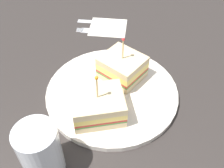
% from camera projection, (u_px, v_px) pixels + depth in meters
% --- Properties ---
extents(ground_plane, '(1.03, 1.03, 0.02)m').
position_uv_depth(ground_plane, '(112.00, 97.00, 0.58)').
color(ground_plane, '#2D2826').
extents(plate, '(0.28, 0.28, 0.01)m').
position_uv_depth(plate, '(112.00, 92.00, 0.57)').
color(plate, silver).
rests_on(plate, ground_plane).
extents(sandwich_half_front, '(0.11, 0.11, 0.10)m').
position_uv_depth(sandwich_half_front, '(122.00, 67.00, 0.58)').
color(sandwich_half_front, beige).
rests_on(sandwich_half_front, plate).
extents(sandwich_half_back, '(0.12, 0.11, 0.10)m').
position_uv_depth(sandwich_half_back, '(98.00, 106.00, 0.50)').
color(sandwich_half_back, beige).
rests_on(sandwich_half_back, plate).
extents(drink_glass, '(0.07, 0.07, 0.10)m').
position_uv_depth(drink_glass, '(41.00, 153.00, 0.42)').
color(drink_glass, '#B74C33').
rests_on(drink_glass, ground_plane).
extents(napkin, '(0.11, 0.11, 0.00)m').
position_uv_depth(napkin, '(108.00, 27.00, 0.75)').
color(napkin, beige).
rests_on(napkin, ground_plane).
extents(fork, '(0.13, 0.03, 0.00)m').
position_uv_depth(fork, '(93.00, 31.00, 0.74)').
color(fork, silver).
rests_on(fork, ground_plane).
extents(knife, '(0.13, 0.03, 0.00)m').
position_uv_depth(knife, '(97.00, 22.00, 0.77)').
color(knife, silver).
rests_on(knife, ground_plane).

